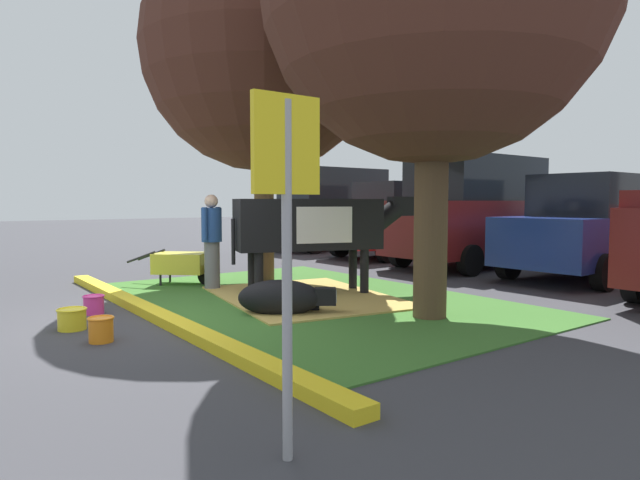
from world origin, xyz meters
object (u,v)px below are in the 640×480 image
at_px(parking_sign, 287,205).
at_px(bucket_yellow, 72,318).
at_px(suv_dark_grey, 334,209).
at_px(cow_holstein, 315,225).
at_px(suv_black, 477,212).
at_px(calf_lying, 282,298).
at_px(sedan_blue, 592,228).
at_px(person_handler, 212,239).
at_px(bucket_pink, 94,304).
at_px(bucket_orange, 101,329).
at_px(shade_tree_left, 263,51).
at_px(wheelbarrow, 182,264).
at_px(sedan_red, 401,220).

bearing_deg(parking_sign, bucket_yellow, -176.16).
bearing_deg(suv_dark_grey, cow_holstein, -39.82).
xyz_separation_m(bucket_yellow, suv_black, (-1.16, 8.98, 1.14)).
height_order(calf_lying, sedan_blue, sedan_blue).
bearing_deg(person_handler, suv_black, 85.77).
bearing_deg(bucket_pink, bucket_orange, -11.26).
bearing_deg(calf_lying, bucket_orange, -90.63).
distance_m(bucket_yellow, suv_dark_grey, 11.44).
bearing_deg(cow_holstein, person_handler, -142.11).
height_order(cow_holstein, calf_lying, cow_holstein).
bearing_deg(cow_holstein, calf_lying, -51.30).
xyz_separation_m(shade_tree_left, wheelbarrow, (-0.54, -1.39, -3.85)).
bearing_deg(suv_dark_grey, shade_tree_left, -48.15).
distance_m(calf_lying, bucket_orange, 2.29).
height_order(suv_dark_grey, suv_black, same).
distance_m(bucket_pink, sedan_red, 9.29).
xyz_separation_m(sedan_red, sedan_blue, (5.23, 0.01, 0.00)).
bearing_deg(suv_dark_grey, parking_sign, -38.92).
bearing_deg(suv_black, person_handler, -94.23).
bearing_deg(parking_sign, shade_tree_left, 150.49).
xyz_separation_m(person_handler, bucket_yellow, (1.63, -2.56, -0.74)).
bearing_deg(calf_lying, wheelbarrow, -179.53).
distance_m(calf_lying, parking_sign, 4.21).
bearing_deg(sedan_blue, sedan_red, -179.85).
bearing_deg(shade_tree_left, person_handler, -75.45).
bearing_deg(bucket_pink, sedan_red, 109.05).
bearing_deg(sedan_red, suv_black, -4.37).
relative_size(shade_tree_left, bucket_pink, 22.66).
height_order(bucket_yellow, bucket_orange, bucket_orange).
height_order(person_handler, parking_sign, parking_sign).
xyz_separation_m(bucket_pink, bucket_orange, (1.57, -0.31, 0.01)).
distance_m(parking_sign, suv_dark_grey, 14.12).
bearing_deg(sedan_blue, person_handler, -114.73).
bearing_deg(bucket_yellow, parking_sign, 3.84).
bearing_deg(wheelbarrow, person_handler, 11.70).
height_order(wheelbarrow, sedan_red, sedan_red).
xyz_separation_m(cow_holstein, parking_sign, (4.42, -3.40, 0.36)).
bearing_deg(shade_tree_left, cow_holstein, -3.11).
relative_size(wheelbarrow, suv_black, 0.29).
relative_size(sedan_red, suv_black, 0.96).
bearing_deg(sedan_red, bucket_orange, -63.12).
distance_m(wheelbarrow, sedan_red, 6.95).
distance_m(parking_sign, sedan_red, 12.00).
height_order(bucket_pink, bucket_orange, bucket_orange).
distance_m(shade_tree_left, suv_black, 6.05).
bearing_deg(shade_tree_left, sedan_red, 108.94).
bearing_deg(sedan_red, parking_sign, -47.97).
distance_m(bucket_yellow, sedan_blue, 9.35).
relative_size(wheelbarrow, parking_sign, 0.65).
relative_size(person_handler, sedan_blue, 0.36).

